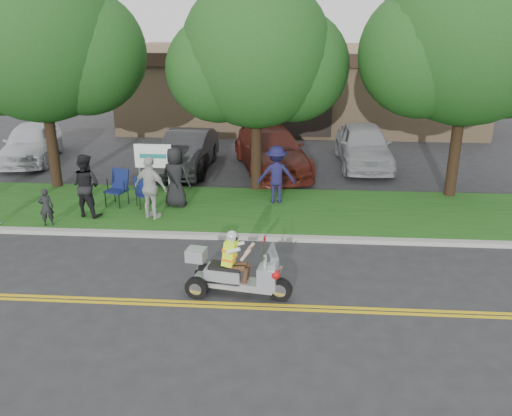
# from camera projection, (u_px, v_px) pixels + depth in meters

# --- Properties ---
(ground) EXTENTS (120.00, 120.00, 0.00)m
(ground) POSITION_uv_depth(u_px,v_px,m) (211.00, 293.00, 12.10)
(ground) COLOR #28282B
(ground) RESTS_ON ground
(centerline_near) EXTENTS (60.00, 0.10, 0.01)m
(centerline_near) POSITION_uv_depth(u_px,v_px,m) (207.00, 306.00, 11.55)
(centerline_near) COLOR gold
(centerline_near) RESTS_ON ground
(centerline_far) EXTENTS (60.00, 0.10, 0.01)m
(centerline_far) POSITION_uv_depth(u_px,v_px,m) (208.00, 303.00, 11.70)
(centerline_far) COLOR gold
(centerline_far) RESTS_ON ground
(curb) EXTENTS (60.00, 0.25, 0.12)m
(curb) POSITION_uv_depth(u_px,v_px,m) (227.00, 237.00, 14.93)
(curb) COLOR #A8A89E
(curb) RESTS_ON ground
(grass_verge) EXTENTS (60.00, 4.00, 0.10)m
(grass_verge) POSITION_uv_depth(u_px,v_px,m) (236.00, 209.00, 16.94)
(grass_verge) COLOR #1C4C14
(grass_verge) RESTS_ON ground
(commercial_building) EXTENTS (18.00, 8.20, 4.00)m
(commercial_building) POSITION_uv_depth(u_px,v_px,m) (300.00, 86.00, 28.99)
(commercial_building) COLOR #9E7F5B
(commercial_building) RESTS_ON ground
(tree_left) EXTENTS (6.62, 5.40, 7.78)m
(tree_left) POSITION_uv_depth(u_px,v_px,m) (41.00, 45.00, 17.41)
(tree_left) COLOR #332114
(tree_left) RESTS_ON ground
(tree_mid) EXTENTS (5.88, 4.80, 7.05)m
(tree_mid) POSITION_uv_depth(u_px,v_px,m) (258.00, 59.00, 17.27)
(tree_mid) COLOR #332114
(tree_mid) RESTS_ON ground
(tree_right) EXTENTS (6.86, 5.60, 8.07)m
(tree_right) POSITION_uv_depth(u_px,v_px,m) (471.00, 41.00, 16.43)
(tree_right) COLOR #332114
(tree_right) RESTS_ON ground
(business_sign) EXTENTS (1.25, 0.06, 1.75)m
(business_sign) POSITION_uv_depth(u_px,v_px,m) (153.00, 159.00, 18.02)
(business_sign) COLOR silver
(business_sign) RESTS_ON ground
(trike_scooter) EXTENTS (2.36, 0.93, 1.55)m
(trike_scooter) POSITION_uv_depth(u_px,v_px,m) (234.00, 273.00, 11.83)
(trike_scooter) COLOR black
(trike_scooter) RESTS_ON ground
(lawn_chair_a) EXTENTS (0.76, 0.77, 1.13)m
(lawn_chair_a) POSITION_uv_depth(u_px,v_px,m) (118.00, 185.00, 17.02)
(lawn_chair_a) COLOR black
(lawn_chair_a) RESTS_ON grass_verge
(lawn_chair_b) EXTENTS (0.69, 0.69, 0.94)m
(lawn_chair_b) POSITION_uv_depth(u_px,v_px,m) (143.00, 190.00, 16.93)
(lawn_chair_b) COLOR black
(lawn_chair_b) RESTS_ON grass_verge
(spectator_adult_mid) EXTENTS (1.08, 0.93, 1.90)m
(spectator_adult_mid) POSITION_uv_depth(u_px,v_px,m) (86.00, 185.00, 16.00)
(spectator_adult_mid) COLOR black
(spectator_adult_mid) RESTS_ON grass_verge
(spectator_adult_right) EXTENTS (1.19, 0.85, 1.88)m
(spectator_adult_right) POSITION_uv_depth(u_px,v_px,m) (151.00, 188.00, 15.80)
(spectator_adult_right) COLOR beige
(spectator_adult_right) RESTS_ON grass_verge
(spectator_chair_a) EXTENTS (1.24, 0.76, 1.85)m
(spectator_chair_a) POSITION_uv_depth(u_px,v_px,m) (276.00, 174.00, 17.13)
(spectator_chair_a) COLOR #181741
(spectator_chair_a) RESTS_ON grass_verge
(spectator_chair_b) EXTENTS (1.04, 0.81, 1.89)m
(spectator_chair_b) POSITION_uv_depth(u_px,v_px,m) (176.00, 177.00, 16.78)
(spectator_chair_b) COLOR black
(spectator_chair_b) RESTS_ON grass_verge
(child_left) EXTENTS (0.47, 0.39, 1.11)m
(child_left) POSITION_uv_depth(u_px,v_px,m) (46.00, 207.00, 15.40)
(child_left) COLOR black
(child_left) RESTS_ON grass_verge
(parked_car_far_left) EXTENTS (2.73, 4.87, 1.56)m
(parked_car_far_left) POSITION_uv_depth(u_px,v_px,m) (31.00, 142.00, 22.18)
(parked_car_far_left) COLOR silver
(parked_car_far_left) RESTS_ON ground
(parked_car_left) EXTENTS (1.85, 4.71, 1.53)m
(parked_car_left) POSITION_uv_depth(u_px,v_px,m) (187.00, 151.00, 20.88)
(parked_car_left) COLOR #2E2E31
(parked_car_left) RESTS_ON ground
(parked_car_mid) EXTENTS (2.10, 4.52, 1.26)m
(parked_car_mid) POSITION_uv_depth(u_px,v_px,m) (183.00, 155.00, 20.92)
(parked_car_mid) COLOR black
(parked_car_mid) RESTS_ON ground
(parked_car_right) EXTENTS (3.66, 5.96, 1.61)m
(parked_car_right) POSITION_uv_depth(u_px,v_px,m) (271.00, 150.00, 20.94)
(parked_car_right) COLOR #521B13
(parked_car_right) RESTS_ON ground
(parked_car_far_right) EXTENTS (2.10, 4.93, 1.66)m
(parked_car_far_right) POSITION_uv_depth(u_px,v_px,m) (364.00, 145.00, 21.56)
(parked_car_far_right) COLOR #9EA0A5
(parked_car_far_right) RESTS_ON ground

